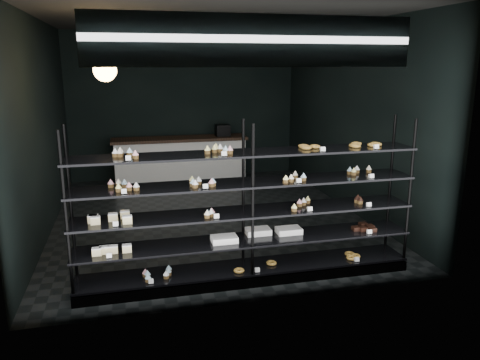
# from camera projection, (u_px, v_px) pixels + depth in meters

# --- Properties ---
(room) EXTENTS (5.01, 6.01, 3.20)m
(room) POSITION_uv_depth(u_px,v_px,m) (207.00, 123.00, 7.57)
(room) COLOR black
(room) RESTS_ON ground
(display_shelf) EXTENTS (4.00, 0.50, 1.91)m
(display_shelf) POSITION_uv_depth(u_px,v_px,m) (246.00, 230.00, 5.50)
(display_shelf) COLOR black
(display_shelf) RESTS_ON room
(signage) EXTENTS (3.30, 0.05, 0.50)m
(signage) POSITION_uv_depth(u_px,v_px,m) (256.00, 41.00, 4.53)
(signage) COLOR #0D1644
(signage) RESTS_ON room
(pendant_lamp) EXTENTS (0.30, 0.30, 0.88)m
(pendant_lamp) POSITION_uv_depth(u_px,v_px,m) (105.00, 70.00, 6.06)
(pendant_lamp) COLOR black
(pendant_lamp) RESTS_ON room
(service_counter) EXTENTS (2.88, 0.65, 1.23)m
(service_counter) POSITION_uv_depth(u_px,v_px,m) (181.00, 159.00, 10.15)
(service_counter) COLOR silver
(service_counter) RESTS_ON room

